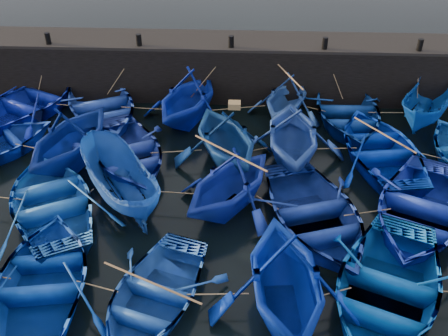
{
  "coord_description": "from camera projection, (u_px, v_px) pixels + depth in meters",
  "views": [
    {
      "loc": [
        0.69,
        -11.05,
        10.62
      ],
      "look_at": [
        0.0,
        3.2,
        0.7
      ],
      "focal_mm": 40.0,
      "sensor_mm": 36.0,
      "label": 1
    }
  ],
  "objects": [
    {
      "name": "ground",
      "position": [
        219.0,
        247.0,
        15.15
      ],
      "size": [
        120.0,
        120.0,
        0.0
      ],
      "primitive_type": "plane",
      "color": "black",
      "rests_on": "ground"
    },
    {
      "name": "quay_wall",
      "position": [
        232.0,
        68.0,
        23.05
      ],
      "size": [
        26.0,
        2.5,
        2.5
      ],
      "primitive_type": "cube",
      "color": "black",
      "rests_on": "ground"
    },
    {
      "name": "quay_top",
      "position": [
        232.0,
        41.0,
        22.3
      ],
      "size": [
        26.0,
        2.5,
        0.12
      ],
      "primitive_type": "cube",
      "color": "black",
      "rests_on": "quay_wall"
    },
    {
      "name": "bollard_0",
      "position": [
        48.0,
        38.0,
        21.7
      ],
      "size": [
        0.24,
        0.24,
        0.5
      ],
      "primitive_type": "cylinder",
      "color": "black",
      "rests_on": "quay_top"
    },
    {
      "name": "bollard_1",
      "position": [
        139.0,
        40.0,
        21.54
      ],
      "size": [
        0.24,
        0.24,
        0.5
      ],
      "primitive_type": "cylinder",
      "color": "black",
      "rests_on": "quay_top"
    },
    {
      "name": "bollard_2",
      "position": [
        231.0,
        42.0,
        21.39
      ],
      "size": [
        0.24,
        0.24,
        0.5
      ],
      "primitive_type": "cylinder",
      "color": "black",
      "rests_on": "quay_top"
    },
    {
      "name": "bollard_3",
      "position": [
        325.0,
        43.0,
        21.23
      ],
      "size": [
        0.24,
        0.24,
        0.5
      ],
      "primitive_type": "cylinder",
      "color": "black",
      "rests_on": "quay_top"
    },
    {
      "name": "bollard_4",
      "position": [
        420.0,
        45.0,
        21.07
      ],
      "size": [
        0.24,
        0.24,
        0.5
      ],
      "primitive_type": "cylinder",
      "color": "black",
      "rests_on": "quay_top"
    },
    {
      "name": "boat_0",
      "position": [
        28.0,
        103.0,
        21.67
      ],
      "size": [
        6.19,
        6.88,
        1.17
      ],
      "primitive_type": "imported",
      "rotation": [
        0.0,
        0.0,
        2.67
      ],
      "color": "navy",
      "rests_on": "ground"
    },
    {
      "name": "boat_1",
      "position": [
        101.0,
        106.0,
        21.42
      ],
      "size": [
        6.3,
        7.01,
        1.2
      ],
      "primitive_type": "imported",
      "rotation": [
        0.0,
        0.0,
        0.48
      ],
      "color": "#1C3B9C",
      "rests_on": "ground"
    },
    {
      "name": "boat_2",
      "position": [
        188.0,
        96.0,
        20.83
      ],
      "size": [
        5.17,
        5.55,
        2.37
      ],
      "primitive_type": "imported",
      "rotation": [
        0.0,
        0.0,
        -0.34
      ],
      "color": "#0A22A0",
      "rests_on": "ground"
    },
    {
      "name": "boat_3",
      "position": [
        286.0,
        97.0,
        21.22
      ],
      "size": [
        4.38,
        4.68,
        1.98
      ],
      "primitive_type": "imported",
      "rotation": [
        0.0,
        0.0,
        -0.37
      ],
      "color": "blue",
      "rests_on": "ground"
    },
    {
      "name": "boat_4",
      "position": [
        347.0,
        111.0,
        21.03
      ],
      "size": [
        4.14,
        5.7,
        1.16
      ],
      "primitive_type": "imported",
      "rotation": [
        0.0,
        0.0,
        0.02
      ],
      "color": "navy",
      "rests_on": "ground"
    },
    {
      "name": "boat_5",
      "position": [
        427.0,
        107.0,
        20.79
      ],
      "size": [
        3.63,
        4.65,
        1.71
      ],
      "primitive_type": "imported",
      "rotation": [
        0.0,
        0.0,
        -0.52
      ],
      "color": "#09439B",
      "rests_on": "ground"
    },
    {
      "name": "boat_7",
      "position": [
        70.0,
        136.0,
        18.11
      ],
      "size": [
        5.23,
        5.66,
        2.47
      ],
      "primitive_type": "imported",
      "rotation": [
        0.0,
        0.0,
        2.84
      ],
      "color": "navy",
      "rests_on": "ground"
    },
    {
      "name": "boat_8",
      "position": [
        127.0,
        152.0,
        18.48
      ],
      "size": [
        5.72,
        6.41,
        1.1
      ],
      "primitive_type": "imported",
      "rotation": [
        0.0,
        0.0,
        0.45
      ],
      "color": "#233CAF",
      "rests_on": "ground"
    },
    {
      "name": "boat_9",
      "position": [
        226.0,
        136.0,
        18.22
      ],
      "size": [
        5.27,
        5.6,
        2.35
      ],
      "primitive_type": "imported",
      "rotation": [
        0.0,
        0.0,
        3.54
      ],
      "color": "navy",
      "rests_on": "ground"
    },
    {
      "name": "boat_10",
      "position": [
        293.0,
        133.0,
        18.33
      ],
      "size": [
        4.05,
        4.68,
        2.43
      ],
      "primitive_type": "imported",
      "rotation": [
        0.0,
        0.0,
        3.13
      ],
      "color": "#2449A4",
      "rests_on": "ground"
    },
    {
      "name": "boat_11",
      "position": [
        381.0,
        148.0,
        18.67
      ],
      "size": [
        4.74,
        6.05,
        1.15
      ],
      "primitive_type": "imported",
      "rotation": [
        0.0,
        0.0,
        3.29
      ],
      "color": "#00249D",
      "rests_on": "ground"
    },
    {
      "name": "boat_14",
      "position": [
        52.0,
        200.0,
        16.11
      ],
      "size": [
        5.95,
        6.61,
        1.13
      ],
      "primitive_type": "imported",
      "rotation": [
        0.0,
        0.0,
        3.62
      ],
      "color": "blue",
      "rests_on": "ground"
    },
    {
      "name": "boat_15",
      "position": [
        119.0,
        182.0,
        16.4
      ],
      "size": [
        4.05,
        4.76,
        1.78
      ],
      "primitive_type": "imported",
      "rotation": [
        0.0,
        0.0,
        3.75
      ],
      "color": "#164798",
      "rests_on": "ground"
    },
    {
      "name": "boat_16",
      "position": [
        229.0,
        182.0,
        16.05
      ],
      "size": [
        5.32,
        5.46,
        2.18
      ],
      "primitive_type": "imported",
      "rotation": [
        0.0,
        0.0,
        -0.62
      ],
      "color": "#11299F",
      "rests_on": "ground"
    },
    {
      "name": "boat_17",
      "position": [
        315.0,
        214.0,
        15.53
      ],
      "size": [
        5.44,
        6.45,
        1.14
      ],
      "primitive_type": "imported",
      "rotation": [
        0.0,
        0.0,
        0.31
      ],
      "color": "navy",
      "rests_on": "ground"
    },
    {
      "name": "boat_18",
      "position": [
        420.0,
        209.0,
        15.72
      ],
      "size": [
        6.14,
        6.92,
        1.19
      ],
      "primitive_type": "imported",
      "rotation": [
        0.0,
        0.0,
        -0.44
      ],
      "color": "#152CAE",
      "rests_on": "ground"
    },
    {
      "name": "boat_21",
      "position": [
        44.0,
        280.0,
        13.34
      ],
      "size": [
        4.43,
        5.66,
        1.07
      ],
      "primitive_type": "imported",
      "rotation": [
        0.0,
        0.0,
        3.29
      ],
      "color": "#073699",
      "rests_on": "ground"
    },
    {
      "name": "boat_22",
      "position": [
        153.0,
        295.0,
        13.0
      ],
      "size": [
        4.39,
        5.23,
        0.93
      ],
      "primitive_type": "imported",
      "rotation": [
        0.0,
        0.0,
        -0.3
      ],
      "color": "#1C4EB3",
      "rests_on": "ground"
    },
    {
      "name": "boat_23",
      "position": [
        285.0,
        277.0,
        12.53
      ],
      "size": [
        4.38,
        4.95,
        2.41
      ],
      "primitive_type": "imported",
      "rotation": [
        0.0,
        0.0,
        0.1
      ],
      "color": "#0426A3",
      "rests_on": "ground"
    },
    {
      "name": "boat_24",
      "position": [
        386.0,
        288.0,
        13.05
      ],
      "size": [
        5.96,
        6.82,
        1.18
      ],
      "primitive_type": "imported",
      "rotation": [
        0.0,
        0.0,
        -0.4
      ],
      "color": "#0448A1",
      "rests_on": "ground"
    },
    {
      "name": "wooden_crate",
      "position": [
        234.0,
        105.0,
        17.47
      ],
      "size": [
        0.43,
        0.37,
        0.22
      ],
      "primitive_type": "cube",
      "color": "olive",
      "rests_on": "boat_9"
    },
    {
      "name": "mooring_ropes",
      "position": [
        227.0,
        141.0,
        18.55
      ],
      "size": [
        17.37,
        11.92,
        2.1
      ],
      "color": "tan",
      "rests_on": "ground"
    },
    {
      "name": "loose_oars",
      "position": [
        275.0,
        148.0,
        16.77
      ],
      "size": [
        9.66,
        12.66,
        1.32
      ],
      "color": "#99724C",
      "rests_on": "ground"
    }
  ]
}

